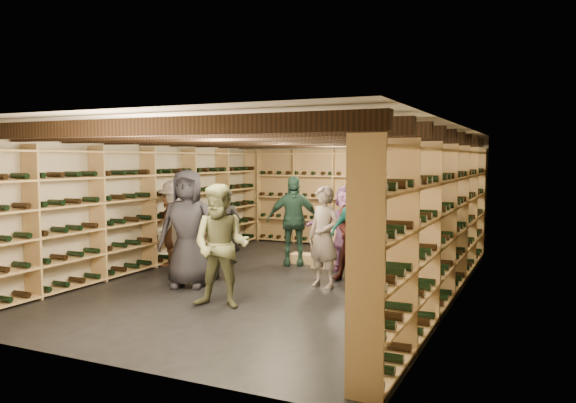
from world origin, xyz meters
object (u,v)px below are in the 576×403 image
Objects in this scene: person_4 at (372,235)px; person_10 at (293,221)px; person_0 at (188,229)px; person_7 at (324,237)px; person_11 at (346,228)px; person_12 at (379,233)px; crate_stack_right at (326,249)px; person_8 at (357,231)px; person_2 at (221,246)px; crate_loose at (304,258)px; person_5 at (173,226)px; person_1 at (224,233)px; crate_stack_left at (368,245)px; person_9 at (176,227)px.

person_10 is at bearing 118.84° from person_4.
person_0 is 1.17× the size of person_7.
person_12 is (0.86, -1.01, 0.09)m from person_11.
person_8 reaches higher than crate_stack_right.
person_2 is 1.01× the size of person_8.
crate_stack_right reaches higher than crate_loose.
person_2 is 1.09× the size of person_5.
person_1 is at bearing 108.76° from person_2.
person_4 is 1.15m from person_7.
person_11 is at bearing -29.70° from person_10.
person_2 is at bearing -116.37° from person_11.
person_12 is (0.44, -0.32, 0.03)m from person_8.
crate_stack_left is 1.10× the size of crate_loose.
crate_loose is 0.78m from person_10.
person_0 reaches higher than person_9.
person_0 is 1.07× the size of person_12.
person_12 is at bearing 27.88° from person_9.
person_8 is (0.84, -0.84, 0.47)m from crate_stack_right.
person_8 is 1.07× the size of person_11.
crate_stack_right is 0.61m from person_11.
crate_stack_left is 3.79m from person_5.
person_11 reaches higher than person_1.
person_11 is at bearing -22.77° from crate_loose.
person_1 is 2.63m from person_4.
person_7 reaches higher than crate_stack_left.
person_11 is (0.72, 2.92, -0.06)m from person_2.
person_1 is at bearing -107.61° from crate_loose.
person_11 reaches higher than crate_loose.
person_9 is (0.36, -0.41, 0.05)m from person_5.
person_12 is (2.65, 1.13, -0.06)m from person_0.
person_8 is 0.81m from person_11.
crate_stack_left is at bearing 56.74° from person_5.
crate_stack_left is 2.27m from person_8.
person_5 is 3.35m from person_8.
person_1 is 2.13m from person_11.
crate_loose is at bearing 51.69° from person_5.
person_9 is (-2.63, -0.10, 0.03)m from person_7.
crate_loose is at bearing 142.67° from person_12.
person_2 is at bearing -71.89° from person_1.
person_5 is at bearing -139.70° from crate_stack_left.
person_5 is 3.07m from person_11.
crate_stack_left is at bearing 45.33° from person_0.
person_10 is (1.47, 1.53, 0.02)m from person_9.
person_8 reaches higher than person_11.
person_4 is at bearing -49.70° from crate_loose.
person_11 is at bearing 130.87° from person_12.
person_2 is 0.87× the size of person_4.
person_0 is 1.63m from person_5.
person_9 is at bearing -131.50° from crate_loose.
person_2 is at bearing -104.96° from person_10.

